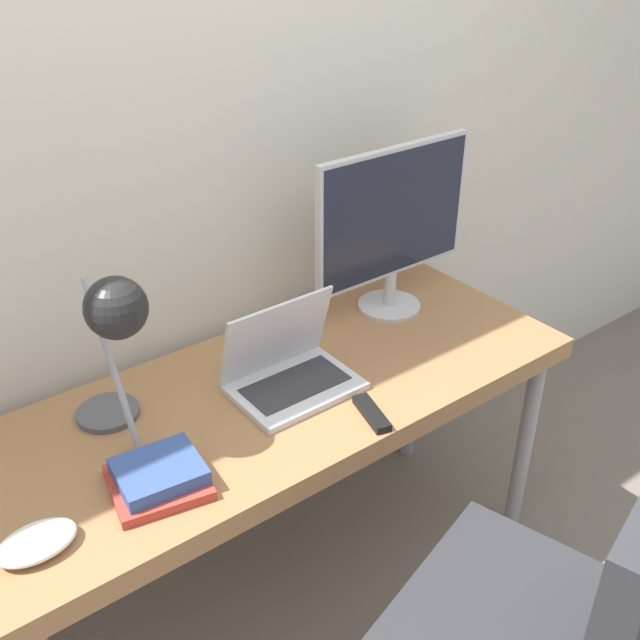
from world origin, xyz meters
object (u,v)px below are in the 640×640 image
at_px(desk_lamp, 115,326).
at_px(game_controller, 36,542).
at_px(laptop, 289,370).
at_px(monitor, 393,221).
at_px(office_chair, 561,619).
at_px(book_stack, 159,477).

height_order(desk_lamp, game_controller, desk_lamp).
distance_m(laptop, monitor, 0.56).
distance_m(office_chair, game_controller, 1.07).
relative_size(office_chair, game_controller, 6.60).
distance_m(desk_lamp, office_chair, 1.11).
height_order(monitor, desk_lamp, monitor).
bearing_deg(laptop, monitor, 17.68).
bearing_deg(monitor, laptop, -162.32).
bearing_deg(book_stack, desk_lamp, 85.26).
height_order(laptop, desk_lamp, desk_lamp).
relative_size(desk_lamp, book_stack, 1.91).
height_order(desk_lamp, book_stack, desk_lamp).
distance_m(desk_lamp, game_controller, 0.45).
xyz_separation_m(book_stack, game_controller, (-0.27, -0.02, -0.01)).
relative_size(monitor, book_stack, 2.31).
distance_m(book_stack, game_controller, 0.27).
bearing_deg(desk_lamp, office_chair, -57.15).
relative_size(book_stack, game_controller, 1.47).
distance_m(monitor, office_chair, 1.13).
height_order(laptop, game_controller, laptop).
height_order(laptop, book_stack, laptop).
bearing_deg(desk_lamp, game_controller, -148.62).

